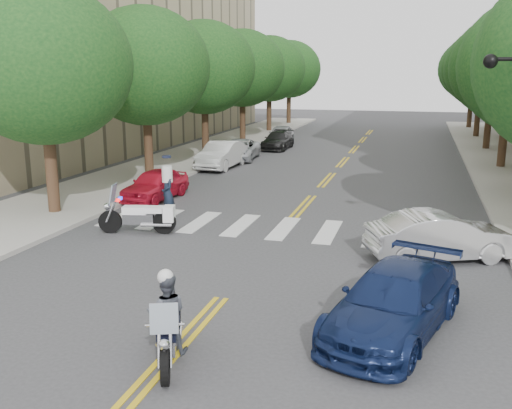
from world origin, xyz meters
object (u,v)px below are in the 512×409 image
at_px(motorcycle_parked, 144,216).
at_px(convertible, 441,236).
at_px(sedan_blue, 394,302).
at_px(motorcycle_police, 167,320).
at_px(officer_standing, 168,193).

height_order(motorcycle_parked, convertible, motorcycle_parked).
bearing_deg(sedan_blue, convertible, 95.19).
bearing_deg(motorcycle_police, sedan_blue, -171.04).
height_order(convertible, sedan_blue, convertible).
distance_m(convertible, sedan_blue, 5.34).
distance_m(motorcycle_police, officer_standing, 10.87).
bearing_deg(motorcycle_parked, sedan_blue, -136.61).
xyz_separation_m(officer_standing, sedan_blue, (8.51, -7.54, -0.26)).
relative_size(officer_standing, sedan_blue, 0.40).
xyz_separation_m(motorcycle_police, officer_standing, (-4.51, 9.89, 0.13)).
bearing_deg(motorcycle_parked, officer_standing, -11.16).
relative_size(officer_standing, convertible, 0.44).
height_order(motorcycle_police, officer_standing, officer_standing).
bearing_deg(convertible, motorcycle_parked, 65.77).
relative_size(motorcycle_parked, officer_standing, 1.37).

